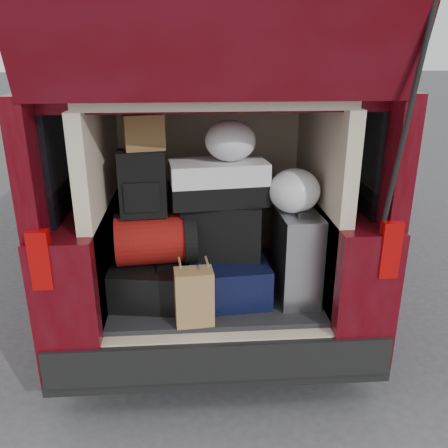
{
  "coord_description": "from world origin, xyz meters",
  "views": [
    {
      "loc": [
        -0.13,
        -2.45,
        1.98
      ],
      "look_at": [
        0.06,
        0.2,
        0.98
      ],
      "focal_mm": 38.0,
      "sensor_mm": 36.0,
      "label": 1
    }
  ],
  "objects_px": {
    "navy_hardshell": "(226,274)",
    "backpack": "(142,184)",
    "black_soft_case": "(223,229)",
    "silver_roller": "(297,257)",
    "black_hardshell": "(152,275)",
    "red_duffel": "(156,239)",
    "kraft_bag": "(194,297)",
    "twotone_duffel": "(218,182)"
  },
  "relations": [
    {
      "from": "silver_roller",
      "to": "black_hardshell",
      "type": "bearing_deg",
      "value": 168.64
    },
    {
      "from": "navy_hardshell",
      "to": "backpack",
      "type": "distance_m",
      "value": 0.76
    },
    {
      "from": "red_duffel",
      "to": "twotone_duffel",
      "type": "relative_size",
      "value": 0.83
    },
    {
      "from": "navy_hardshell",
      "to": "kraft_bag",
      "type": "relative_size",
      "value": 1.76
    },
    {
      "from": "red_duffel",
      "to": "navy_hardshell",
      "type": "bearing_deg",
      "value": -2.66
    },
    {
      "from": "black_hardshell",
      "to": "black_soft_case",
      "type": "height_order",
      "value": "black_soft_case"
    },
    {
      "from": "kraft_bag",
      "to": "black_soft_case",
      "type": "xyz_separation_m",
      "value": [
        0.18,
        0.37,
        0.25
      ]
    },
    {
      "from": "navy_hardshell",
      "to": "backpack",
      "type": "height_order",
      "value": "backpack"
    },
    {
      "from": "black_soft_case",
      "to": "navy_hardshell",
      "type": "bearing_deg",
      "value": -51.74
    },
    {
      "from": "black_hardshell",
      "to": "red_duffel",
      "type": "xyz_separation_m",
      "value": [
        0.04,
        -0.05,
        0.26
      ]
    },
    {
      "from": "twotone_duffel",
      "to": "black_hardshell",
      "type": "bearing_deg",
      "value": 173.21
    },
    {
      "from": "black_hardshell",
      "to": "backpack",
      "type": "xyz_separation_m",
      "value": [
        -0.02,
        -0.05,
        0.6
      ]
    },
    {
      "from": "red_duffel",
      "to": "backpack",
      "type": "bearing_deg",
      "value": 177.21
    },
    {
      "from": "black_soft_case",
      "to": "twotone_duffel",
      "type": "xyz_separation_m",
      "value": [
        -0.02,
        -0.01,
        0.29
      ]
    },
    {
      "from": "navy_hardshell",
      "to": "red_duffel",
      "type": "xyz_separation_m",
      "value": [
        -0.41,
        -0.02,
        0.26
      ]
    },
    {
      "from": "black_hardshell",
      "to": "twotone_duffel",
      "type": "xyz_separation_m",
      "value": [
        0.41,
        -0.0,
        0.58
      ]
    },
    {
      "from": "kraft_bag",
      "to": "black_soft_case",
      "type": "height_order",
      "value": "black_soft_case"
    },
    {
      "from": "navy_hardshell",
      "to": "silver_roller",
      "type": "relative_size",
      "value": 1.03
    },
    {
      "from": "silver_roller",
      "to": "black_soft_case",
      "type": "relative_size",
      "value": 1.17
    },
    {
      "from": "navy_hardshell",
      "to": "black_soft_case",
      "type": "distance_m",
      "value": 0.29
    },
    {
      "from": "silver_roller",
      "to": "twotone_duffel",
      "type": "distance_m",
      "value": 0.64
    },
    {
      "from": "black_hardshell",
      "to": "navy_hardshell",
      "type": "height_order",
      "value": "navy_hardshell"
    },
    {
      "from": "red_duffel",
      "to": "twotone_duffel",
      "type": "bearing_deg",
      "value": 1.84
    },
    {
      "from": "black_hardshell",
      "to": "twotone_duffel",
      "type": "height_order",
      "value": "twotone_duffel"
    },
    {
      "from": "black_hardshell",
      "to": "backpack",
      "type": "height_order",
      "value": "backpack"
    },
    {
      "from": "backpack",
      "to": "black_soft_case",
      "type": "bearing_deg",
      "value": 2.35
    },
    {
      "from": "navy_hardshell",
      "to": "kraft_bag",
      "type": "height_order",
      "value": "kraft_bag"
    },
    {
      "from": "black_hardshell",
      "to": "red_duffel",
      "type": "distance_m",
      "value": 0.27
    },
    {
      "from": "kraft_bag",
      "to": "twotone_duffel",
      "type": "relative_size",
      "value": 0.58
    },
    {
      "from": "black_soft_case",
      "to": "kraft_bag",
      "type": "bearing_deg",
      "value": -108.08
    },
    {
      "from": "navy_hardshell",
      "to": "kraft_bag",
      "type": "xyz_separation_m",
      "value": [
        -0.2,
        -0.34,
        0.04
      ]
    },
    {
      "from": "kraft_bag",
      "to": "backpack",
      "type": "bearing_deg",
      "value": 126.06
    },
    {
      "from": "silver_roller",
      "to": "red_duffel",
      "type": "bearing_deg",
      "value": 171.72
    },
    {
      "from": "black_hardshell",
      "to": "silver_roller",
      "type": "bearing_deg",
      "value": 0.42
    },
    {
      "from": "twotone_duffel",
      "to": "navy_hardshell",
      "type": "bearing_deg",
      "value": -37.96
    },
    {
      "from": "navy_hardshell",
      "to": "twotone_duffel",
      "type": "distance_m",
      "value": 0.58
    },
    {
      "from": "navy_hardshell",
      "to": "kraft_bag",
      "type": "distance_m",
      "value": 0.39
    },
    {
      "from": "black_soft_case",
      "to": "backpack",
      "type": "bearing_deg",
      "value": -164.87
    },
    {
      "from": "black_hardshell",
      "to": "black_soft_case",
      "type": "bearing_deg",
      "value": 9.24
    },
    {
      "from": "kraft_bag",
      "to": "black_hardshell",
      "type": "bearing_deg",
      "value": 119.93
    },
    {
      "from": "backpack",
      "to": "navy_hardshell",
      "type": "bearing_deg",
      "value": -2.01
    },
    {
      "from": "kraft_bag",
      "to": "backpack",
      "type": "xyz_separation_m",
      "value": [
        -0.27,
        0.31,
        0.55
      ]
    }
  ]
}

